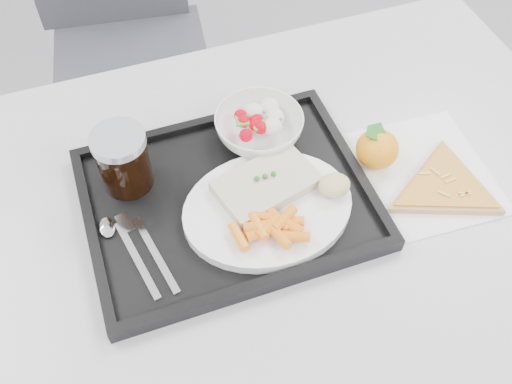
{
  "coord_description": "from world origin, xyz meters",
  "views": [
    {
      "loc": [
        -0.2,
        -0.21,
        1.5
      ],
      "look_at": [
        -0.01,
        0.31,
        0.77
      ],
      "focal_mm": 40.0,
      "sensor_mm": 36.0,
      "label": 1
    }
  ],
  "objects_px": {
    "tray": "(228,200)",
    "salad_bowl": "(259,127)",
    "cola_glass": "(123,159)",
    "tangerine": "(377,149)",
    "chair": "(121,21)",
    "table": "(265,224)",
    "dinner_plate": "(268,209)",
    "pizza_slice": "(444,187)"
  },
  "relations": [
    {
      "from": "salad_bowl",
      "to": "dinner_plate",
      "type": "bearing_deg",
      "value": -104.83
    },
    {
      "from": "table",
      "to": "pizza_slice",
      "type": "relative_size",
      "value": 4.89
    },
    {
      "from": "dinner_plate",
      "to": "cola_glass",
      "type": "distance_m",
      "value": 0.24
    },
    {
      "from": "cola_glass",
      "to": "tangerine",
      "type": "xyz_separation_m",
      "value": [
        0.41,
        -0.09,
        -0.04
      ]
    },
    {
      "from": "chair",
      "to": "table",
      "type": "bearing_deg",
      "value": -82.64
    },
    {
      "from": "tray",
      "to": "tangerine",
      "type": "relative_size",
      "value": 4.72
    },
    {
      "from": "tray",
      "to": "pizza_slice",
      "type": "height_order",
      "value": "tray"
    },
    {
      "from": "salad_bowl",
      "to": "cola_glass",
      "type": "relative_size",
      "value": 1.41
    },
    {
      "from": "pizza_slice",
      "to": "salad_bowl",
      "type": "bearing_deg",
      "value": 141.01
    },
    {
      "from": "salad_bowl",
      "to": "tangerine",
      "type": "relative_size",
      "value": 1.59
    },
    {
      "from": "table",
      "to": "cola_glass",
      "type": "height_order",
      "value": "cola_glass"
    },
    {
      "from": "salad_bowl",
      "to": "cola_glass",
      "type": "xyz_separation_m",
      "value": [
        -0.23,
        -0.02,
        0.03
      ]
    },
    {
      "from": "tangerine",
      "to": "pizza_slice",
      "type": "distance_m",
      "value": 0.13
    },
    {
      "from": "cola_glass",
      "to": "pizza_slice",
      "type": "bearing_deg",
      "value": -20.39
    },
    {
      "from": "cola_glass",
      "to": "tangerine",
      "type": "relative_size",
      "value": 1.13
    },
    {
      "from": "salad_bowl",
      "to": "tangerine",
      "type": "bearing_deg",
      "value": -32.9
    },
    {
      "from": "table",
      "to": "chair",
      "type": "relative_size",
      "value": 1.29
    },
    {
      "from": "table",
      "to": "tangerine",
      "type": "distance_m",
      "value": 0.23
    },
    {
      "from": "table",
      "to": "tangerine",
      "type": "xyz_separation_m",
      "value": [
        0.2,
        0.01,
        0.1
      ]
    },
    {
      "from": "tangerine",
      "to": "pizza_slice",
      "type": "height_order",
      "value": "tangerine"
    },
    {
      "from": "cola_glass",
      "to": "tangerine",
      "type": "height_order",
      "value": "cola_glass"
    },
    {
      "from": "table",
      "to": "pizza_slice",
      "type": "distance_m",
      "value": 0.31
    },
    {
      "from": "tray",
      "to": "tangerine",
      "type": "height_order",
      "value": "tangerine"
    },
    {
      "from": "cola_glass",
      "to": "chair",
      "type": "bearing_deg",
      "value": 82.99
    },
    {
      "from": "tray",
      "to": "salad_bowl",
      "type": "distance_m",
      "value": 0.15
    },
    {
      "from": "salad_bowl",
      "to": "tangerine",
      "type": "distance_m",
      "value": 0.2
    },
    {
      "from": "dinner_plate",
      "to": "pizza_slice",
      "type": "relative_size",
      "value": 1.1
    },
    {
      "from": "tray",
      "to": "salad_bowl",
      "type": "relative_size",
      "value": 2.96
    },
    {
      "from": "chair",
      "to": "tangerine",
      "type": "xyz_separation_m",
      "value": [
        0.31,
        -0.83,
        0.25
      ]
    },
    {
      "from": "pizza_slice",
      "to": "tray",
      "type": "bearing_deg",
      "value": 164.55
    },
    {
      "from": "pizza_slice",
      "to": "dinner_plate",
      "type": "bearing_deg",
      "value": 170.92
    },
    {
      "from": "salad_bowl",
      "to": "tray",
      "type": "bearing_deg",
      "value": -130.54
    },
    {
      "from": "tangerine",
      "to": "chair",
      "type": "bearing_deg",
      "value": 110.66
    },
    {
      "from": "tray",
      "to": "cola_glass",
      "type": "xyz_separation_m",
      "value": [
        -0.14,
        0.09,
        0.06
      ]
    },
    {
      "from": "cola_glass",
      "to": "tray",
      "type": "bearing_deg",
      "value": -31.07
    },
    {
      "from": "dinner_plate",
      "to": "pizza_slice",
      "type": "bearing_deg",
      "value": -9.08
    },
    {
      "from": "chair",
      "to": "pizza_slice",
      "type": "relative_size",
      "value": 3.79
    },
    {
      "from": "chair",
      "to": "pizza_slice",
      "type": "distance_m",
      "value": 1.03
    },
    {
      "from": "chair",
      "to": "dinner_plate",
      "type": "height_order",
      "value": "chair"
    },
    {
      "from": "salad_bowl",
      "to": "tangerine",
      "type": "xyz_separation_m",
      "value": [
        0.17,
        -0.11,
        -0.0
      ]
    },
    {
      "from": "cola_glass",
      "to": "salad_bowl",
      "type": "bearing_deg",
      "value": 5.53
    },
    {
      "from": "tray",
      "to": "tangerine",
      "type": "xyz_separation_m",
      "value": [
        0.26,
        -0.0,
        0.03
      ]
    }
  ]
}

